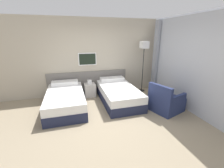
# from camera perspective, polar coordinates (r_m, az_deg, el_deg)

# --- Properties ---
(ground_plane) EXTENTS (16.00, 16.00, 0.00)m
(ground_plane) POSITION_cam_1_polar(r_m,az_deg,el_deg) (4.08, -0.09, -13.04)
(ground_plane) COLOR gray
(wall_headboard) EXTENTS (10.00, 0.10, 2.70)m
(wall_headboard) POSITION_cam_1_polar(r_m,az_deg,el_deg) (5.55, -6.21, 9.53)
(wall_headboard) COLOR #B7AD99
(wall_headboard) RESTS_ON ground_plane
(wall_window) EXTENTS (0.21, 4.53, 2.70)m
(wall_window) POSITION_cam_1_polar(r_m,az_deg,el_deg) (4.66, 29.12, 6.31)
(wall_window) COLOR white
(wall_window) RESTS_ON ground_plane
(bed_near_door) EXTENTS (1.08, 2.00, 0.63)m
(bed_near_door) POSITION_cam_1_polar(r_m,az_deg,el_deg) (4.74, -17.26, -5.73)
(bed_near_door) COLOR #1E233D
(bed_near_door) RESTS_ON ground_plane
(bed_near_window) EXTENTS (1.08, 2.00, 0.63)m
(bed_near_window) POSITION_cam_1_polar(r_m,az_deg,el_deg) (4.96, 2.37, -3.83)
(bed_near_window) COLOR #1E233D
(bed_near_window) RESTS_ON ground_plane
(nightstand) EXTENTS (0.39, 0.41, 0.60)m
(nightstand) POSITION_cam_1_polar(r_m,az_deg,el_deg) (5.47, -8.43, -2.13)
(nightstand) COLOR beige
(nightstand) RESTS_ON ground_plane
(floor_lamp) EXTENTS (0.27, 0.27, 1.91)m
(floor_lamp) POSITION_cam_1_polar(r_m,az_deg,el_deg) (5.76, 12.15, 13.06)
(floor_lamp) COLOR black
(floor_lamp) RESTS_ON ground_plane
(armchair) EXTENTS (1.01, 0.96, 0.84)m
(armchair) POSITION_cam_1_polar(r_m,az_deg,el_deg) (4.63, 19.80, -6.52)
(armchair) COLOR navy
(armchair) RESTS_ON ground_plane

